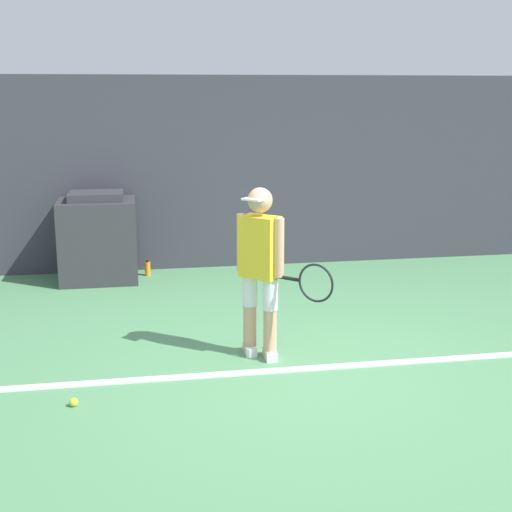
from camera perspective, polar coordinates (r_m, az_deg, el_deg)
ground_plane at (r=6.21m, az=4.11°, el=-9.21°), size 24.00×24.00×0.00m
back_wall at (r=9.61m, az=-1.41°, el=6.68°), size 24.00×0.10×2.55m
court_baseline at (r=6.26m, az=3.99°, el=-8.98°), size 21.60×0.10×0.01m
tennis_player at (r=6.28m, az=0.43°, el=-0.77°), size 0.73×0.72×1.54m
tennis_ball at (r=5.73m, az=-14.37°, el=-11.26°), size 0.07×0.07×0.07m
covered_chair at (r=9.15m, az=-12.52°, el=1.38°), size 0.95×0.76×1.13m
water_bottle at (r=9.36m, az=-8.67°, el=-0.99°), size 0.07×0.07×0.20m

